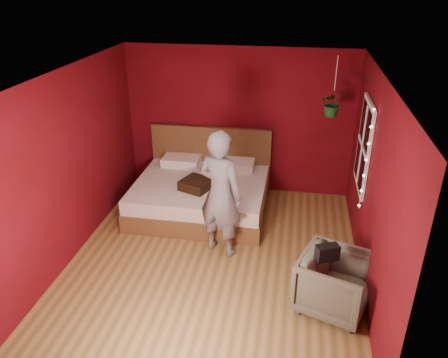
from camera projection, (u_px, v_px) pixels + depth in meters
The scene contains 10 objects.
floor at pixel (215, 257), 6.27m from camera, with size 4.50×4.50×0.00m, color olive.
room_walls at pixel (214, 148), 5.54m from camera, with size 4.04×4.54×2.62m.
window at pixel (364, 145), 6.11m from camera, with size 0.05×0.97×1.27m.
fairy_lights at pixel (366, 160), 5.65m from camera, with size 0.04×0.04×1.45m.
bed at pixel (202, 191), 7.43m from camera, with size 2.18×1.85×1.20m.
person at pixel (220, 194), 6.02m from camera, with size 0.68×0.44×1.86m, color slate.
armchair at pixel (334, 283), 5.19m from camera, with size 0.79×0.81×0.74m, color #676751.
handbag at pixel (327, 253), 4.95m from camera, with size 0.26×0.13×0.19m, color black.
throw_pillow at pixel (196, 184), 6.98m from camera, with size 0.44×0.44×0.15m, color black.
hanging_plant at pixel (333, 104), 6.63m from camera, with size 0.36×0.31×0.91m.
Camera 1 is at (1.02, -5.06, 3.74)m, focal length 35.00 mm.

